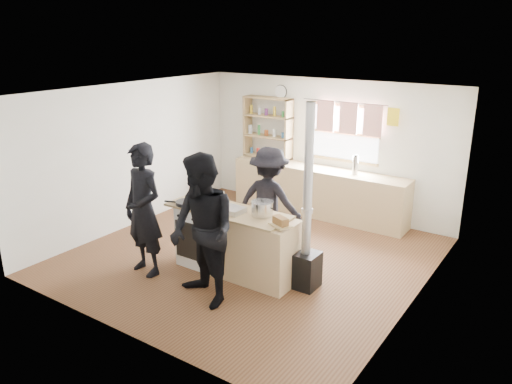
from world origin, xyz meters
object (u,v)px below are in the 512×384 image
Objects in this scene: stockpot_counter at (262,208)px; person_near_left at (143,210)px; person_far at (269,201)px; bread_board at (280,222)px; cooking_island at (236,242)px; flue_heater at (306,242)px; stockpot_stove at (217,198)px; person_near_right at (203,231)px; roast_tray at (232,210)px; thermos at (355,165)px; skillet_greens at (186,203)px.

stockpot_counter is 1.66m from person_near_left.
person_far is at bearing 63.86° from person_near_left.
bread_board is (0.40, -0.18, -0.05)m from stockpot_counter.
flue_heater reaches higher than cooking_island.
person_near_right is (0.58, -1.03, -0.04)m from stockpot_stove.
cooking_island is 1.02× the size of person_near_right.
stockpot_counter is 0.16× the size of person_near_left.
flue_heater is (1.01, 0.18, 0.18)m from cooking_island.
roast_tray is 0.18× the size of person_near_left.
person_near_left reaches higher than cooking_island.
person_near_right is (0.16, -0.82, -0.00)m from roast_tray.
person_near_right is at bearing -96.71° from thermos.
thermos is 2.00m from person_far.
roast_tray is 1.12m from flue_heater.
skillet_greens is 0.45m from stockpot_stove.
flue_heater is at bearing 51.14° from bread_board.
stockpot_counter is 0.18× the size of person_far.
person_near_left reaches higher than roast_tray.
cooking_island is 1.04× the size of person_near_left.
thermos reaches higher than stockpot_stove.
person_near_left reaches higher than stockpot_stove.
cooking_island is at bearing 62.85° from roast_tray.
person_near_left reaches higher than stockpot_counter.
bread_board is at bearing -7.44° from cooking_island.
flue_heater is at bearing 141.45° from person_far.
person_near_left is (-1.64, -3.47, -0.12)m from thermos.
person_near_left is at bearing -148.43° from roast_tray.
roast_tray is 0.14× the size of flue_heater.
stockpot_counter is 0.45m from bread_board.
roast_tray is 1.23m from person_near_left.
skillet_greens is 1.55m from bread_board.
stockpot_counter is 0.74m from flue_heater.
roast_tray is 0.18× the size of person_near_right.
person_far reaches higher than skillet_greens.
skillet_greens is at bearing -168.22° from stockpot_counter.
stockpot_stove is 0.64× the size of bread_board.
person_near_left is at bearing -147.00° from cooking_island.
person_far is at bearing 53.60° from skillet_greens.
person_far is at bearing 88.80° from roast_tray.
cooking_island is at bearing -101.51° from thermos.
bread_board is at bearing -85.60° from thermos.
bread_board is (0.81, -0.05, 0.01)m from roast_tray.
skillet_greens is 0.21× the size of person_near_left.
cooking_island is at bearing 119.03° from person_near_right.
stockpot_stove reaches higher than bread_board.
person_near_left is at bearing -151.83° from stockpot_counter.
stockpot_counter is at bearing -5.01° from stockpot_stove.
stockpot_stove is 1.18m from person_near_right.
flue_heater is (0.63, 0.10, -0.38)m from stockpot_counter.
person_far reaches higher than stockpot_stove.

